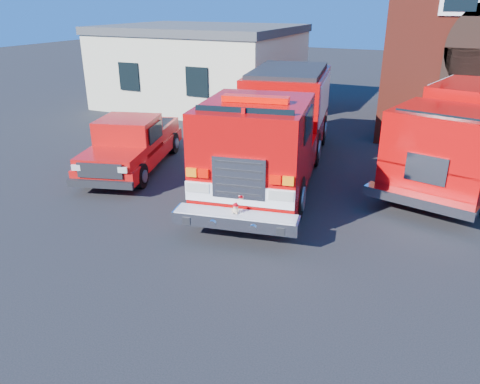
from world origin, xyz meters
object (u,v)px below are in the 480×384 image
at_px(pickup_truck, 133,144).
at_px(secondary_truck, 471,128).
at_px(fire_engine, 276,125).
at_px(side_building, 202,65).

relative_size(pickup_truck, secondary_truck, 0.63).
xyz_separation_m(fire_engine, secondary_truck, (6.02, 2.64, -0.05)).
xyz_separation_m(side_building, pickup_truck, (3.22, -10.83, -1.31)).
distance_m(pickup_truck, secondary_truck, 11.65).
height_order(fire_engine, pickup_truck, fire_engine).
relative_size(side_building, fire_engine, 0.92).
bearing_deg(secondary_truck, side_building, 155.04).
xyz_separation_m(fire_engine, pickup_truck, (-4.78, -1.67, -0.81)).
bearing_deg(pickup_truck, secondary_truck, 21.74).
xyz_separation_m(side_building, fire_engine, (7.99, -9.16, -0.50)).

